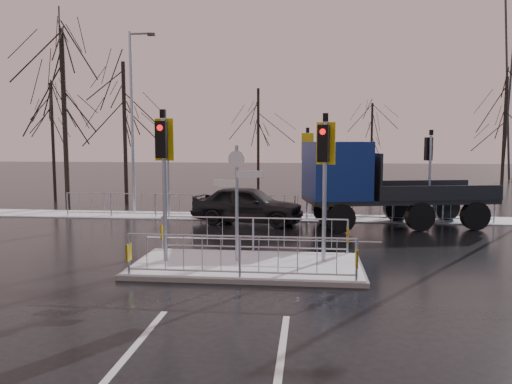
# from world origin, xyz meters

# --- Properties ---
(ground) EXTENTS (120.00, 120.00, 0.00)m
(ground) POSITION_xyz_m (0.00, 0.00, 0.00)
(ground) COLOR black
(ground) RESTS_ON ground
(snow_verge) EXTENTS (30.00, 2.00, 0.04)m
(snow_verge) POSITION_xyz_m (0.00, 8.60, 0.02)
(snow_verge) COLOR white
(snow_verge) RESTS_ON ground
(lane_markings) EXTENTS (8.00, 11.38, 0.01)m
(lane_markings) POSITION_xyz_m (0.00, -0.33, 0.00)
(lane_markings) COLOR silver
(lane_markings) RESTS_ON ground
(traffic_island) EXTENTS (6.00, 3.04, 4.15)m
(traffic_island) POSITION_xyz_m (-0.01, 0.01, 0.39)
(traffic_island) COLOR slate
(traffic_island) RESTS_ON ground
(far_kerb_fixtures) EXTENTS (18.00, 0.65, 3.83)m
(far_kerb_fixtures) POSITION_xyz_m (0.29, 8.09, 1.02)
(far_kerb_fixtures) COLOR #9CA1AA
(far_kerb_fixtures) RESTS_ON ground
(car_far_lane) EXTENTS (4.73, 2.58, 1.52)m
(car_far_lane) POSITION_xyz_m (-0.86, 7.02, 0.76)
(car_far_lane) COLOR black
(car_far_lane) RESTS_ON ground
(flatbed_truck) EXTENTS (7.48, 4.01, 3.29)m
(flatbed_truck) POSITION_xyz_m (3.59, 6.73, 1.75)
(flatbed_truck) COLOR black
(flatbed_truck) RESTS_ON ground
(tree_near_a) EXTENTS (4.75, 4.75, 8.97)m
(tree_near_a) POSITION_xyz_m (-10.50, 11.00, 6.11)
(tree_near_a) COLOR black
(tree_near_a) RESTS_ON ground
(tree_near_b) EXTENTS (4.00, 4.00, 7.55)m
(tree_near_b) POSITION_xyz_m (-8.00, 12.50, 5.15)
(tree_near_b) COLOR black
(tree_near_b) RESTS_ON ground
(tree_near_c) EXTENTS (3.50, 3.50, 6.61)m
(tree_near_c) POSITION_xyz_m (-12.50, 13.50, 4.50)
(tree_near_c) COLOR black
(tree_near_c) RESTS_ON ground
(tree_far_a) EXTENTS (3.75, 3.75, 7.08)m
(tree_far_a) POSITION_xyz_m (-2.00, 22.00, 4.82)
(tree_far_a) COLOR black
(tree_far_a) RESTS_ON ground
(tree_far_b) EXTENTS (3.25, 3.25, 6.14)m
(tree_far_b) POSITION_xyz_m (6.00, 24.00, 4.18)
(tree_far_b) COLOR black
(tree_far_b) RESTS_ON ground
(tree_far_c) EXTENTS (4.00, 4.00, 7.55)m
(tree_far_c) POSITION_xyz_m (14.00, 21.00, 5.15)
(tree_far_c) COLOR black
(tree_far_c) RESTS_ON ground
(street_lamp_left) EXTENTS (1.25, 0.18, 8.20)m
(street_lamp_left) POSITION_xyz_m (-6.43, 9.50, 4.49)
(street_lamp_left) COLOR #9CA1AA
(street_lamp_left) RESTS_ON ground
(pylon_wires) EXTENTS (70.00, 2.38, 19.97)m
(pylon_wires) POSITION_xyz_m (16.88, 30.00, 11.03)
(pylon_wires) COLOR #2D3033
(pylon_wires) RESTS_ON ground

